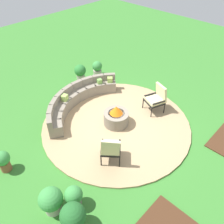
{
  "coord_description": "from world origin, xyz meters",
  "views": [
    {
      "loc": [
        -4.43,
        -4.06,
        5.54
      ],
      "look_at": [
        0.0,
        0.2,
        0.45
      ],
      "focal_mm": 37.47,
      "sensor_mm": 36.0,
      "label": 1
    }
  ],
  "objects_px": {
    "lounge_chair_front_right": "(157,98)",
    "potted_plant_5": "(51,200)",
    "fire_pit": "(116,117)",
    "potted_plant_4": "(97,68)",
    "potted_plant_1": "(3,160)",
    "potted_plant_2": "(74,196)",
    "potted_plant_3": "(73,217)",
    "curved_stone_bench": "(77,99)",
    "potted_plant_0": "(80,72)",
    "lounge_chair_front_left": "(111,148)"
  },
  "relations": [
    {
      "from": "potted_plant_4",
      "to": "lounge_chair_front_left",
      "type": "bearing_deg",
      "value": -128.97
    },
    {
      "from": "potted_plant_4",
      "to": "fire_pit",
      "type": "bearing_deg",
      "value": -122.6
    },
    {
      "from": "potted_plant_3",
      "to": "lounge_chair_front_right",
      "type": "bearing_deg",
      "value": 13.86
    },
    {
      "from": "lounge_chair_front_right",
      "to": "potted_plant_4",
      "type": "distance_m",
      "value": 3.47
    },
    {
      "from": "fire_pit",
      "to": "potted_plant_5",
      "type": "bearing_deg",
      "value": -163.29
    },
    {
      "from": "potted_plant_3",
      "to": "potted_plant_1",
      "type": "bearing_deg",
      "value": 96.98
    },
    {
      "from": "curved_stone_bench",
      "to": "potted_plant_0",
      "type": "relative_size",
      "value": 5.1
    },
    {
      "from": "potted_plant_4",
      "to": "potted_plant_5",
      "type": "distance_m",
      "value": 6.51
    },
    {
      "from": "lounge_chair_front_right",
      "to": "potted_plant_0",
      "type": "height_order",
      "value": "lounge_chair_front_right"
    },
    {
      "from": "lounge_chair_front_left",
      "to": "potted_plant_0",
      "type": "height_order",
      "value": "lounge_chair_front_left"
    },
    {
      "from": "fire_pit",
      "to": "potted_plant_4",
      "type": "distance_m",
      "value": 3.47
    },
    {
      "from": "potted_plant_3",
      "to": "potted_plant_4",
      "type": "distance_m",
      "value": 6.88
    },
    {
      "from": "potted_plant_3",
      "to": "potted_plant_5",
      "type": "xyz_separation_m",
      "value": [
        -0.1,
        0.71,
        -0.03
      ]
    },
    {
      "from": "fire_pit",
      "to": "potted_plant_2",
      "type": "bearing_deg",
      "value": -155.9
    },
    {
      "from": "lounge_chair_front_left",
      "to": "potted_plant_4",
      "type": "bearing_deg",
      "value": 99.9
    },
    {
      "from": "potted_plant_2",
      "to": "potted_plant_1",
      "type": "bearing_deg",
      "value": 106.63
    },
    {
      "from": "lounge_chair_front_right",
      "to": "potted_plant_2",
      "type": "bearing_deg",
      "value": 121.15
    },
    {
      "from": "potted_plant_3",
      "to": "potted_plant_5",
      "type": "bearing_deg",
      "value": 98.19
    },
    {
      "from": "curved_stone_bench",
      "to": "potted_plant_1",
      "type": "bearing_deg",
      "value": -166.79
    },
    {
      "from": "lounge_chair_front_right",
      "to": "potted_plant_5",
      "type": "bearing_deg",
      "value": 116.93
    },
    {
      "from": "potted_plant_1",
      "to": "potted_plant_3",
      "type": "distance_m",
      "value": 2.7
    },
    {
      "from": "lounge_chair_front_right",
      "to": "potted_plant_5",
      "type": "distance_m",
      "value": 4.91
    },
    {
      "from": "lounge_chair_front_left",
      "to": "potted_plant_5",
      "type": "distance_m",
      "value": 2.04
    },
    {
      "from": "lounge_chair_front_right",
      "to": "potted_plant_4",
      "type": "bearing_deg",
      "value": 16.24
    },
    {
      "from": "potted_plant_2",
      "to": "curved_stone_bench",
      "type": "bearing_deg",
      "value": 49.26
    },
    {
      "from": "fire_pit",
      "to": "potted_plant_1",
      "type": "height_order",
      "value": "fire_pit"
    },
    {
      "from": "lounge_chair_front_left",
      "to": "potted_plant_1",
      "type": "bearing_deg",
      "value": -172.23
    },
    {
      "from": "potted_plant_0",
      "to": "potted_plant_5",
      "type": "height_order",
      "value": "potted_plant_5"
    },
    {
      "from": "potted_plant_1",
      "to": "potted_plant_5",
      "type": "distance_m",
      "value": 1.98
    },
    {
      "from": "curved_stone_bench",
      "to": "potted_plant_1",
      "type": "distance_m",
      "value": 3.37
    },
    {
      "from": "fire_pit",
      "to": "lounge_chair_front_left",
      "type": "bearing_deg",
      "value": -142.54
    },
    {
      "from": "lounge_chair_front_right",
      "to": "potted_plant_3",
      "type": "distance_m",
      "value": 4.93
    },
    {
      "from": "potted_plant_2",
      "to": "potted_plant_3",
      "type": "distance_m",
      "value": 0.55
    },
    {
      "from": "potted_plant_0",
      "to": "potted_plant_1",
      "type": "relative_size",
      "value": 1.04
    },
    {
      "from": "potted_plant_0",
      "to": "potted_plant_1",
      "type": "distance_m",
      "value": 5.13
    },
    {
      "from": "curved_stone_bench",
      "to": "lounge_chair_front_right",
      "type": "xyz_separation_m",
      "value": [
        1.83,
        -2.27,
        0.26
      ]
    },
    {
      "from": "fire_pit",
      "to": "potted_plant_0",
      "type": "height_order",
      "value": "fire_pit"
    },
    {
      "from": "lounge_chair_front_left",
      "to": "potted_plant_4",
      "type": "distance_m",
      "value": 5.04
    },
    {
      "from": "lounge_chair_front_right",
      "to": "potted_plant_3",
      "type": "xyz_separation_m",
      "value": [
        -4.78,
        -1.18,
        -0.15
      ]
    },
    {
      "from": "curved_stone_bench",
      "to": "potted_plant_5",
      "type": "distance_m",
      "value": 4.1
    },
    {
      "from": "curved_stone_bench",
      "to": "potted_plant_5",
      "type": "height_order",
      "value": "potted_plant_5"
    },
    {
      "from": "lounge_chair_front_left",
      "to": "lounge_chair_front_right",
      "type": "bearing_deg",
      "value": 58.18
    },
    {
      "from": "fire_pit",
      "to": "potted_plant_3",
      "type": "distance_m",
      "value": 3.65
    },
    {
      "from": "curved_stone_bench",
      "to": "potted_plant_2",
      "type": "distance_m",
      "value": 4.0
    },
    {
      "from": "lounge_chair_front_right",
      "to": "potted_plant_2",
      "type": "xyz_separation_m",
      "value": [
        -4.43,
        -0.76,
        -0.23
      ]
    },
    {
      "from": "lounge_chair_front_left",
      "to": "potted_plant_2",
      "type": "bearing_deg",
      "value": -120.66
    },
    {
      "from": "fire_pit",
      "to": "curved_stone_bench",
      "type": "relative_size",
      "value": 0.23
    },
    {
      "from": "curved_stone_bench",
      "to": "lounge_chair_front_right",
      "type": "distance_m",
      "value": 2.92
    },
    {
      "from": "lounge_chair_front_right",
      "to": "potted_plant_5",
      "type": "xyz_separation_m",
      "value": [
        -4.88,
        -0.47,
        -0.18
      ]
    },
    {
      "from": "potted_plant_1",
      "to": "potted_plant_2",
      "type": "relative_size",
      "value": 1.02
    }
  ]
}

